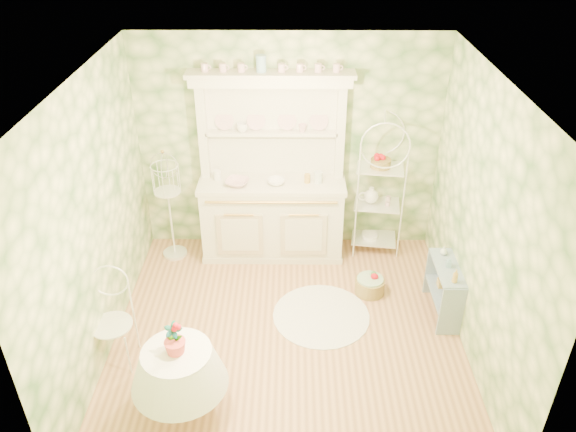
{
  "coord_description": "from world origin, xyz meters",
  "views": [
    {
      "loc": [
        0.04,
        -4.39,
        4.11
      ],
      "look_at": [
        0.0,
        0.5,
        1.15
      ],
      "focal_mm": 35.0,
      "sensor_mm": 36.0,
      "label": 1
    }
  ],
  "objects_px": {
    "cafe_chair": "(111,321)",
    "kitchen_dresser": "(272,171)",
    "birdcage_stand": "(169,206)",
    "bakers_rack": "(378,188)",
    "round_table": "(180,381)",
    "side_shelf": "(444,290)",
    "floor_basket": "(370,285)"
  },
  "relations": [
    {
      "from": "birdcage_stand",
      "to": "floor_basket",
      "type": "relative_size",
      "value": 4.29
    },
    {
      "from": "bakers_rack",
      "to": "side_shelf",
      "type": "xyz_separation_m",
      "value": [
        0.59,
        -1.25,
        -0.57
      ]
    },
    {
      "from": "cafe_chair",
      "to": "birdcage_stand",
      "type": "distance_m",
      "value": 1.84
    },
    {
      "from": "bakers_rack",
      "to": "round_table",
      "type": "distance_m",
      "value": 3.33
    },
    {
      "from": "floor_basket",
      "to": "cafe_chair",
      "type": "bearing_deg",
      "value": -157.67
    },
    {
      "from": "cafe_chair",
      "to": "birdcage_stand",
      "type": "bearing_deg",
      "value": 77.82
    },
    {
      "from": "side_shelf",
      "to": "birdcage_stand",
      "type": "xyz_separation_m",
      "value": [
        -3.12,
        1.08,
        0.4
      ]
    },
    {
      "from": "cafe_chair",
      "to": "birdcage_stand",
      "type": "xyz_separation_m",
      "value": [
        0.24,
        1.82,
        0.21
      ]
    },
    {
      "from": "bakers_rack",
      "to": "birdcage_stand",
      "type": "distance_m",
      "value": 2.54
    },
    {
      "from": "birdcage_stand",
      "to": "bakers_rack",
      "type": "bearing_deg",
      "value": 3.84
    },
    {
      "from": "side_shelf",
      "to": "round_table",
      "type": "height_order",
      "value": "round_table"
    },
    {
      "from": "round_table",
      "to": "bakers_rack",
      "type": "bearing_deg",
      "value": 52.23
    },
    {
      "from": "bakers_rack",
      "to": "round_table",
      "type": "relative_size",
      "value": 2.34
    },
    {
      "from": "kitchen_dresser",
      "to": "floor_basket",
      "type": "bearing_deg",
      "value": -35.61
    },
    {
      "from": "bakers_rack",
      "to": "side_shelf",
      "type": "relative_size",
      "value": 2.45
    },
    {
      "from": "kitchen_dresser",
      "to": "birdcage_stand",
      "type": "relative_size",
      "value": 1.62
    },
    {
      "from": "kitchen_dresser",
      "to": "side_shelf",
      "type": "distance_m",
      "value": 2.36
    },
    {
      "from": "kitchen_dresser",
      "to": "birdcage_stand",
      "type": "bearing_deg",
      "value": -176.75
    },
    {
      "from": "kitchen_dresser",
      "to": "birdcage_stand",
      "type": "height_order",
      "value": "kitchen_dresser"
    },
    {
      "from": "bakers_rack",
      "to": "floor_basket",
      "type": "distance_m",
      "value": 1.2
    },
    {
      "from": "kitchen_dresser",
      "to": "side_shelf",
      "type": "relative_size",
      "value": 3.21
    },
    {
      "from": "cafe_chair",
      "to": "kitchen_dresser",
      "type": "bearing_deg",
      "value": 47.17
    },
    {
      "from": "kitchen_dresser",
      "to": "bakers_rack",
      "type": "distance_m",
      "value": 1.32
    },
    {
      "from": "bakers_rack",
      "to": "cafe_chair",
      "type": "xyz_separation_m",
      "value": [
        -2.77,
        -1.99,
        -0.37
      ]
    },
    {
      "from": "bakers_rack",
      "to": "floor_basket",
      "type": "height_order",
      "value": "bakers_rack"
    },
    {
      "from": "side_shelf",
      "to": "cafe_chair",
      "type": "bearing_deg",
      "value": -173.46
    },
    {
      "from": "bakers_rack",
      "to": "round_table",
      "type": "height_order",
      "value": "bakers_rack"
    },
    {
      "from": "bakers_rack",
      "to": "floor_basket",
      "type": "bearing_deg",
      "value": -91.69
    },
    {
      "from": "side_shelf",
      "to": "cafe_chair",
      "type": "xyz_separation_m",
      "value": [
        -3.36,
        -0.74,
        0.2
      ]
    },
    {
      "from": "kitchen_dresser",
      "to": "cafe_chair",
      "type": "bearing_deg",
      "value": -128.09
    },
    {
      "from": "round_table",
      "to": "birdcage_stand",
      "type": "height_order",
      "value": "birdcage_stand"
    },
    {
      "from": "bakers_rack",
      "to": "birdcage_stand",
      "type": "bearing_deg",
      "value": -168.28
    }
  ]
}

